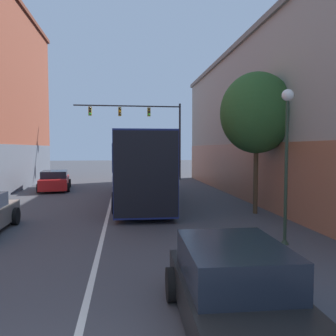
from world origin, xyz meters
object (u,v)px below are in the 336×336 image
at_px(hatchback_foreground, 236,291).
at_px(street_tree_near, 257,113).
at_px(bus, 142,164).
at_px(street_lamp, 287,147).
at_px(parked_car_left_near, 55,181).
at_px(traffic_signal_gantry, 146,122).

height_order(hatchback_foreground, street_tree_near, street_tree_near).
distance_m(bus, street_lamp, 10.07).
bearing_deg(street_lamp, parked_car_left_near, 123.76).
xyz_separation_m(bus, traffic_signal_gantry, (1.03, 11.89, 3.29)).
relative_size(hatchback_foreground, street_lamp, 0.85).
xyz_separation_m(bus, hatchback_foreground, (0.78, -13.67, -1.41)).
distance_m(parked_car_left_near, street_lamp, 17.71).
distance_m(bus, hatchback_foreground, 13.77).
height_order(bus, parked_car_left_near, bus).
xyz_separation_m(parked_car_left_near, street_lamp, (9.76, -14.60, 2.30)).
bearing_deg(parked_car_left_near, street_lamp, -153.70).
bearing_deg(street_lamp, traffic_signal_gantry, 97.71).
distance_m(bus, traffic_signal_gantry, 12.38).
height_order(parked_car_left_near, traffic_signal_gantry, traffic_signal_gantry).
xyz_separation_m(street_lamp, street_tree_near, (0.99, 4.69, 1.54)).
height_order(hatchback_foreground, traffic_signal_gantry, traffic_signal_gantry).
xyz_separation_m(bus, street_tree_near, (4.89, -4.55, 2.44)).
relative_size(traffic_signal_gantry, street_tree_near, 1.55).
relative_size(bus, street_tree_near, 2.00).
bearing_deg(parked_car_left_near, hatchback_foreground, -168.21).
xyz_separation_m(parked_car_left_near, traffic_signal_gantry, (6.90, 6.53, 4.69)).
height_order(parked_car_left_near, street_tree_near, street_tree_near).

